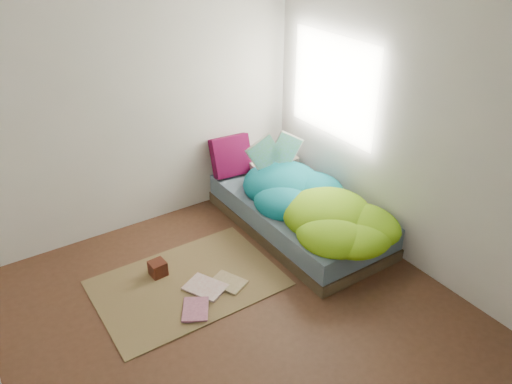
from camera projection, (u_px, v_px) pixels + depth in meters
ground at (234, 313)px, 4.16m from camera, size 3.50×3.50×0.00m
room_walls at (230, 132)px, 3.36m from camera, size 3.54×3.54×2.62m
bed at (298, 214)px, 5.18m from camera, size 1.00×2.00×0.34m
duvet at (313, 195)px, 4.85m from camera, size 0.96×1.84×0.34m
rug at (188, 283)px, 4.48m from camera, size 1.60×1.10×0.01m
pillow_floral at (270, 162)px, 5.73m from camera, size 0.60×0.40×0.13m
pillow_magenta at (231, 156)px, 5.51m from camera, size 0.45×0.17×0.44m
open_book at (276, 143)px, 5.13m from camera, size 0.52×0.19×0.31m
wooden_box at (158, 268)px, 4.55m from camera, size 0.15×0.15×0.14m
floor_book_a at (197, 296)px, 4.31m from camera, size 0.38×0.42×0.03m
floor_book_b at (183, 310)px, 4.15m from camera, size 0.33×0.36×0.03m
floor_book_c at (221, 290)px, 4.38m from camera, size 0.32×0.36×0.02m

